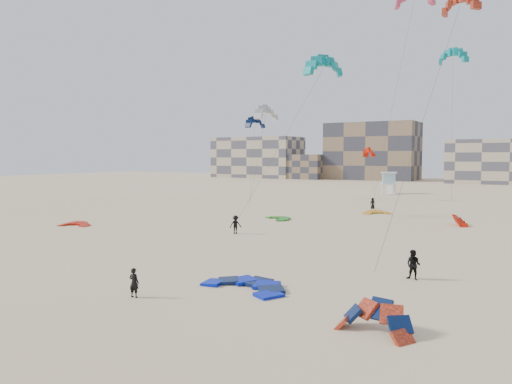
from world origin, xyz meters
The scene contains 22 objects.
ground centered at (0.00, 0.00, 0.00)m, with size 320.00×320.00×0.00m, color beige.
kite_ground_blue centered at (4.65, 2.13, 0.00)m, with size 4.78×4.99×0.54m, color #0018E8, non-canonical shape.
kite_ground_orange centered at (13.18, -1.24, 0.00)m, with size 3.28×2.66×2.06m, color #FE4024, non-canonical shape.
kite_ground_red centered at (-24.79, 14.35, 0.00)m, with size 3.22×3.39×0.69m, color red, non-canonical shape.
kite_ground_green centered at (-8.40, 30.39, 0.00)m, with size 3.47×3.67×0.43m, color #158313, non-canonical shape.
kite_ground_red_far centered at (11.10, 35.84, 0.00)m, with size 3.05×2.51×1.94m, color red, non-canonical shape.
kite_ground_yellow centered at (0.03, 41.98, 0.00)m, with size 3.53×3.67×0.76m, color orange, non-canonical shape.
kitesurfer_main centered at (0.50, -2.51, 0.80)m, with size 0.58×0.38×1.60m, color black.
kitesurfer_b centered at (12.40, 8.99, 0.92)m, with size 0.89×0.69×1.83m, color black.
kitesurfer_c centered at (-6.70, 18.47, 0.90)m, with size 1.16×0.67×1.80m, color black.
kitesurfer_e centered at (-2.37, 47.64, 0.79)m, with size 0.77×0.50×1.59m, color black.
kite_fly_teal_a centered at (-0.57, 25.28, 16.33)m, with size 11.32×5.50×16.77m.
kite_fly_orange centered at (12.14, 25.05, 20.50)m, with size 4.03×21.55×20.46m.
kite_fly_grey centered at (-11.56, 32.96, 12.78)m, with size 4.31×4.43×13.16m.
kite_fly_navy centered at (-25.36, 53.44, 13.17)m, with size 6.74×11.21×13.71m.
kite_fly_teal_b centered at (5.86, 59.83, 22.48)m, with size 4.71×9.17×22.71m.
kite_fly_red centered at (-7.47, 61.29, 8.00)m, with size 4.61×6.54×8.09m.
lifeguard_tower_far centered at (-8.60, 77.66, 2.13)m, with size 3.89×6.36×4.31m.
condo_west_a centered at (-70.00, 130.00, 7.00)m, with size 30.00×15.00×14.00m, color tan.
condo_west_b centered at (-30.00, 134.00, 9.00)m, with size 28.00×14.00×18.00m, color #7C654B.
condo_mid centered at (10.00, 130.00, 6.00)m, with size 32.00×16.00×12.00m, color tan.
condo_fill_left centered at (-50.00, 128.00, 4.00)m, with size 12.00×10.00×8.00m, color #7C654B.
Camera 1 is at (19.45, -21.65, 7.54)m, focal length 35.00 mm.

